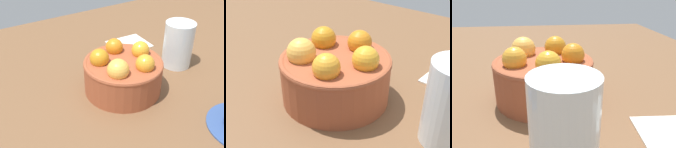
{
  "view_description": "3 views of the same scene",
  "coord_description": "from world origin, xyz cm",
  "views": [
    {
      "loc": [
        28.29,
        39.64,
        35.91
      ],
      "look_at": [
        0.6,
        -3.47,
        2.31
      ],
      "focal_mm": 43.11,
      "sensor_mm": 36.0,
      "label": 1
    },
    {
      "loc": [
        -24.8,
        30.08,
        27.19
      ],
      "look_at": [
        0.77,
        -1.57,
        3.26
      ],
      "focal_mm": 46.94,
      "sensor_mm": 36.0,
      "label": 2
    },
    {
      "loc": [
        -36.83,
        0.61,
        19.31
      ],
      "look_at": [
        -1.4,
        -3.37,
        4.99
      ],
      "focal_mm": 36.63,
      "sensor_mm": 36.0,
      "label": 3
    }
  ],
  "objects": [
    {
      "name": "terracotta_bowl",
      "position": [
        0.04,
        0.03,
        4.5
      ],
      "size": [
        16.98,
        16.98,
        10.34
      ],
      "color": "#9E4C2D",
      "rests_on": "ground_plane"
    },
    {
      "name": "water_glass",
      "position": [
        -17.6,
        -1.59,
        5.66
      ],
      "size": [
        7.25,
        7.25,
        11.33
      ],
      "primitive_type": "cylinder",
      "color": "silver",
      "rests_on": "ground_plane"
    },
    {
      "name": "ground_plane",
      "position": [
        0.0,
        0.0,
        -1.78
      ],
      "size": [
        149.23,
        97.3,
        3.56
      ],
      "primitive_type": "cube",
      "color": "brown"
    }
  ]
}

